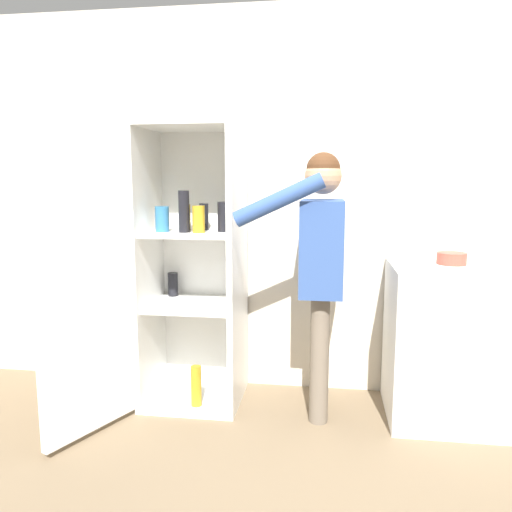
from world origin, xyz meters
name	(u,v)px	position (x,y,z in m)	size (l,w,h in m)	color
ground_plane	(229,456)	(0.00, 0.00, 0.00)	(12.00, 12.00, 0.00)	#7A664C
wall_back	(255,203)	(0.00, 0.98, 1.27)	(7.00, 0.06, 2.55)	beige
refrigerator	(172,268)	(-0.46, 0.57, 0.89)	(0.91, 1.12, 1.78)	white
person	(320,254)	(0.45, 0.54, 1.00)	(0.61, 0.58, 1.59)	#726656
counter	(455,343)	(1.26, 0.62, 0.47)	(0.78, 0.62, 0.93)	white
bowl	(452,258)	(1.23, 0.70, 0.97)	(0.17, 0.17, 0.07)	#B24738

